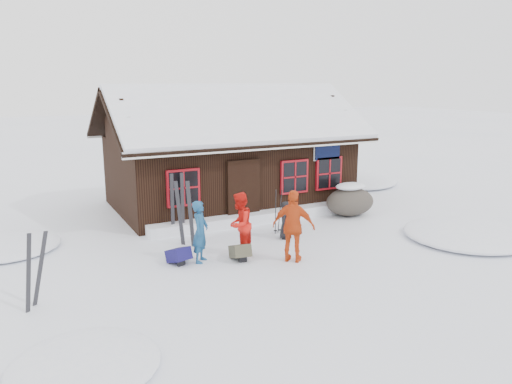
# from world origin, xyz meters

# --- Properties ---
(ground) EXTENTS (120.00, 120.00, 0.00)m
(ground) POSITION_xyz_m (0.00, 0.00, 0.00)
(ground) COLOR white
(ground) RESTS_ON ground
(mountain_hut) EXTENTS (8.90, 6.09, 4.42)m
(mountain_hut) POSITION_xyz_m (1.50, 4.98, 1.58)
(mountain_hut) COLOR black
(mountain_hut) RESTS_ON ground
(snow_drift) EXTENTS (7.60, 0.60, 0.35)m
(snow_drift) POSITION_xyz_m (1.50, 2.25, 0.17)
(snow_drift) COLOR white
(snow_drift) RESTS_ON ground
(snow_mounds) EXTENTS (20.60, 13.20, 0.48)m
(snow_mounds) POSITION_xyz_m (1.65, 1.86, 0.00)
(snow_mounds) COLOR white
(snow_mounds) RESTS_ON ground
(skier_teal) EXTENTS (0.66, 0.69, 1.59)m
(skier_teal) POSITION_xyz_m (-1.61, -0.30, 0.79)
(skier_teal) COLOR navy
(skier_teal) RESTS_ON ground
(skier_orange_left) EXTENTS (1.04, 1.03, 1.69)m
(skier_orange_left) POSITION_xyz_m (-0.53, -0.32, 0.85)
(skier_orange_left) COLOR red
(skier_orange_left) RESTS_ON ground
(skier_orange_right) EXTENTS (1.09, 1.08, 1.85)m
(skier_orange_right) POSITION_xyz_m (0.48, -1.34, 0.92)
(skier_orange_right) COLOR #CE4315
(skier_orange_right) RESTS_ON ground
(skier_crouched) EXTENTS (0.64, 0.63, 1.11)m
(skier_crouched) POSITION_xyz_m (1.27, 0.37, 0.56)
(skier_crouched) COLOR black
(skier_crouched) RESTS_ON ground
(boulder) EXTENTS (1.73, 1.29, 1.01)m
(boulder) POSITION_xyz_m (4.52, 1.61, 0.51)
(boulder) COLOR #49433A
(boulder) RESTS_ON ground
(ski_pair_left) EXTENTS (0.58, 0.38, 1.59)m
(ski_pair_left) POSITION_xyz_m (-5.50, -1.18, 0.75)
(ski_pair_left) COLOR black
(ski_pair_left) RESTS_ON ground
(ski_pair_mid) EXTENTS (0.47, 0.34, 1.88)m
(ski_pair_mid) POSITION_xyz_m (-1.52, 1.11, 0.89)
(ski_pair_mid) COLOR black
(ski_pair_mid) RESTS_ON ground
(ski_pair_right) EXTENTS (0.43, 0.04, 1.90)m
(ski_pair_right) POSITION_xyz_m (-1.38, 2.20, 0.90)
(ski_pair_right) COLOR black
(ski_pair_right) RESTS_ON ground
(ski_poles) EXTENTS (0.25, 0.12, 1.37)m
(ski_poles) POSITION_xyz_m (1.33, 0.96, 0.65)
(ski_poles) COLOR black
(ski_poles) RESTS_ON ground
(backpack_blue) EXTENTS (0.57, 0.67, 0.32)m
(backpack_blue) POSITION_xyz_m (-2.16, -0.19, 0.16)
(backpack_blue) COLOR #15114A
(backpack_blue) RESTS_ON ground
(backpack_olive) EXTENTS (0.51, 0.64, 0.32)m
(backpack_olive) POSITION_xyz_m (-0.68, -0.65, 0.16)
(backpack_olive) COLOR #423F2F
(backpack_olive) RESTS_ON ground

